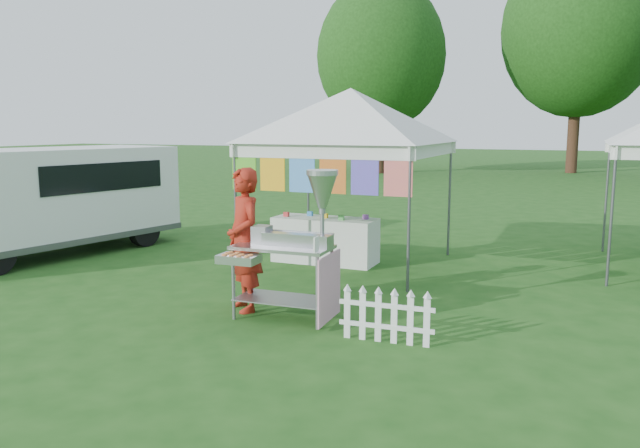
% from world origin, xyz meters
% --- Properties ---
extents(ground, '(120.00, 120.00, 0.00)m').
position_xyz_m(ground, '(0.00, 0.00, 0.00)').
color(ground, '#1D4C15').
rests_on(ground, ground).
extents(canopy_main, '(4.24, 4.24, 3.45)m').
position_xyz_m(canopy_main, '(0.00, 3.49, 2.99)').
color(canopy_main, '#59595E').
rests_on(canopy_main, ground).
extents(tree_left, '(6.40, 6.40, 9.53)m').
position_xyz_m(tree_left, '(-6.00, 24.00, 5.83)').
color(tree_left, '#321A12').
rests_on(tree_left, ground).
extents(tree_mid, '(7.60, 7.60, 11.52)m').
position_xyz_m(tree_mid, '(3.00, 28.00, 7.14)').
color(tree_mid, '#321A12').
rests_on(tree_mid, ground).
extents(donut_cart, '(1.33, 0.96, 1.86)m').
position_xyz_m(donut_cart, '(0.52, 0.26, 1.09)').
color(donut_cart, gray).
rests_on(donut_cart, ground).
extents(vendor, '(0.80, 0.78, 1.85)m').
position_xyz_m(vendor, '(-0.30, 0.39, 0.93)').
color(vendor, '#9D2113').
rests_on(vendor, ground).
extents(cargo_van, '(2.83, 5.01, 1.96)m').
position_xyz_m(cargo_van, '(-5.42, 2.24, 1.06)').
color(cargo_van, white).
rests_on(cargo_van, ground).
extents(picket_fence, '(1.08, 0.08, 0.56)m').
position_xyz_m(picket_fence, '(1.76, -0.09, 0.29)').
color(picket_fence, white).
rests_on(picket_fence, ground).
extents(display_table, '(1.80, 0.70, 0.79)m').
position_xyz_m(display_table, '(-0.45, 3.46, 0.39)').
color(display_table, white).
rests_on(display_table, ground).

